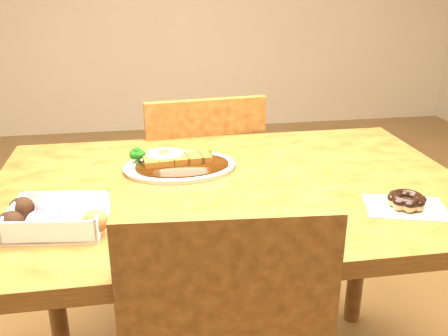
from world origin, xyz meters
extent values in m
cube|color=#4B280F|center=(0.00, 0.00, 0.73)|extent=(1.20, 0.80, 0.04)
cylinder|color=#4B280F|center=(-0.54, 0.34, 0.35)|extent=(0.06, 0.06, 0.71)
cylinder|color=#4B280F|center=(0.54, 0.34, 0.35)|extent=(0.06, 0.06, 0.71)
cube|color=#4B280F|center=(-0.03, 0.60, 0.43)|extent=(0.46, 0.46, 0.04)
cylinder|color=#4B280F|center=(0.13, 0.79, 0.21)|extent=(0.04, 0.04, 0.41)
cylinder|color=#4B280F|center=(-0.21, 0.75, 0.21)|extent=(0.04, 0.04, 0.41)
cylinder|color=#4B280F|center=(0.16, 0.45, 0.21)|extent=(0.04, 0.04, 0.41)
cylinder|color=#4B280F|center=(-0.18, 0.41, 0.21)|extent=(0.04, 0.04, 0.41)
cube|color=#4B280F|center=(-0.01, 0.41, 0.67)|extent=(0.40, 0.07, 0.40)
cube|color=#4B280F|center=(-0.08, -0.41, 0.67)|extent=(0.40, 0.06, 0.40)
ellipsoid|color=white|center=(-0.12, 0.12, 0.76)|extent=(0.30, 0.22, 0.01)
ellipsoid|color=black|center=(-0.11, 0.10, 0.77)|extent=(0.26, 0.18, 0.01)
cube|color=#6B380C|center=(-0.12, 0.12, 0.78)|extent=(0.19, 0.08, 0.02)
ellipsoid|color=white|center=(-0.16, 0.14, 0.79)|extent=(0.10, 0.09, 0.01)
ellipsoid|color=#FFB214|center=(-0.16, 0.14, 0.79)|extent=(0.03, 0.03, 0.02)
cube|color=white|center=(-0.40, -0.17, 0.78)|extent=(0.21, 0.17, 0.05)
ellipsoid|color=black|center=(-0.49, -0.20, 0.78)|extent=(0.05, 0.05, 0.05)
ellipsoid|color=beige|center=(-0.43, -0.20, 0.78)|extent=(0.05, 0.05, 0.05)
ellipsoid|color=beige|center=(-0.37, -0.21, 0.78)|extent=(0.05, 0.05, 0.05)
ellipsoid|color=brown|center=(-0.32, -0.22, 0.78)|extent=(0.05, 0.05, 0.05)
ellipsoid|color=black|center=(-0.48, -0.13, 0.78)|extent=(0.05, 0.05, 0.05)
ellipsoid|color=pink|center=(-0.42, -0.14, 0.78)|extent=(0.05, 0.05, 0.05)
ellipsoid|color=beige|center=(-0.37, -0.14, 0.78)|extent=(0.05, 0.05, 0.05)
cube|color=silver|center=(0.37, -0.21, 0.75)|extent=(0.20, 0.17, 0.00)
torus|color=olive|center=(0.37, -0.21, 0.77)|extent=(0.11, 0.11, 0.03)
torus|color=black|center=(0.37, -0.21, 0.77)|extent=(0.09, 0.09, 0.02)
camera|label=1|loc=(-0.21, -1.15, 1.25)|focal=40.00mm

